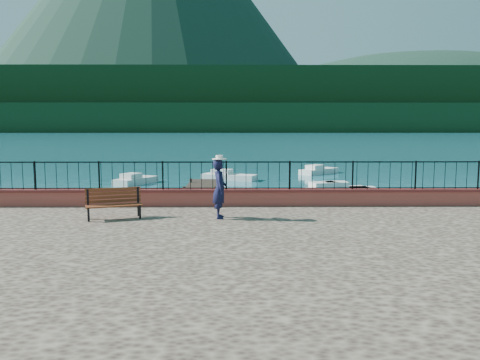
{
  "coord_description": "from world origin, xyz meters",
  "views": [
    {
      "loc": [
        -0.0,
        -12.41,
        3.96
      ],
      "look_at": [
        0.16,
        2.0,
        2.3
      ],
      "focal_mm": 35.0,
      "sensor_mm": 36.0,
      "label": 1
    }
  ],
  "objects_px": {
    "park_bench": "(114,210)",
    "person": "(220,189)",
    "boat_0": "(140,205)",
    "boat_2": "(334,188)",
    "boat_3": "(136,178)",
    "boat_1": "(345,188)",
    "boat_5": "(319,169)",
    "boat_4": "(229,175)"
  },
  "relations": [
    {
      "from": "boat_2",
      "to": "boat_4",
      "type": "relative_size",
      "value": 1.06
    },
    {
      "from": "boat_1",
      "to": "boat_5",
      "type": "xyz_separation_m",
      "value": [
        0.65,
        12.09,
        0.0
      ]
    },
    {
      "from": "boat_2",
      "to": "boat_3",
      "type": "relative_size",
      "value": 1.25
    },
    {
      "from": "park_bench",
      "to": "boat_5",
      "type": "xyz_separation_m",
      "value": [
        10.69,
        25.07,
        -1.08
      ]
    },
    {
      "from": "park_bench",
      "to": "boat_0",
      "type": "xyz_separation_m",
      "value": [
        -0.69,
        7.22,
        -1.08
      ]
    },
    {
      "from": "park_bench",
      "to": "person",
      "type": "relative_size",
      "value": 0.96
    },
    {
      "from": "park_bench",
      "to": "person",
      "type": "height_order",
      "value": "person"
    },
    {
      "from": "boat_2",
      "to": "boat_5",
      "type": "height_order",
      "value": "same"
    },
    {
      "from": "boat_4",
      "to": "boat_5",
      "type": "bearing_deg",
      "value": 53.8
    },
    {
      "from": "person",
      "to": "boat_1",
      "type": "relative_size",
      "value": 0.48
    },
    {
      "from": "boat_0",
      "to": "boat_3",
      "type": "xyz_separation_m",
      "value": [
        -2.52,
        11.07,
        0.0
      ]
    },
    {
      "from": "boat_1",
      "to": "boat_4",
      "type": "xyz_separation_m",
      "value": [
        -6.83,
        7.63,
        0.0
      ]
    },
    {
      "from": "boat_3",
      "to": "boat_5",
      "type": "bearing_deg",
      "value": -37.43
    },
    {
      "from": "boat_3",
      "to": "boat_4",
      "type": "xyz_separation_m",
      "value": [
        6.42,
        2.31,
        0.0
      ]
    },
    {
      "from": "person",
      "to": "boat_4",
      "type": "bearing_deg",
      "value": -4.22
    },
    {
      "from": "park_bench",
      "to": "boat_3",
      "type": "bearing_deg",
      "value": 81.81
    },
    {
      "from": "person",
      "to": "boat_5",
      "type": "distance_m",
      "value": 26.16
    },
    {
      "from": "park_bench",
      "to": "boat_1",
      "type": "bearing_deg",
      "value": 34.12
    },
    {
      "from": "boat_4",
      "to": "boat_1",
      "type": "bearing_deg",
      "value": -25.2
    },
    {
      "from": "boat_1",
      "to": "boat_3",
      "type": "bearing_deg",
      "value": 155.82
    },
    {
      "from": "boat_2",
      "to": "boat_5",
      "type": "distance_m",
      "value": 12.27
    },
    {
      "from": "boat_2",
      "to": "boat_3",
      "type": "xyz_separation_m",
      "value": [
        -12.57,
        5.42,
        0.0
      ]
    },
    {
      "from": "person",
      "to": "boat_0",
      "type": "height_order",
      "value": "person"
    },
    {
      "from": "boat_1",
      "to": "boat_2",
      "type": "distance_m",
      "value": 0.69
    },
    {
      "from": "boat_1",
      "to": "boat_3",
      "type": "relative_size",
      "value": 1.07
    },
    {
      "from": "person",
      "to": "boat_3",
      "type": "relative_size",
      "value": 0.52
    },
    {
      "from": "boat_2",
      "to": "boat_3",
      "type": "height_order",
      "value": "same"
    },
    {
      "from": "boat_0",
      "to": "boat_5",
      "type": "bearing_deg",
      "value": 23.09
    },
    {
      "from": "person",
      "to": "boat_3",
      "type": "distance_m",
      "value": 19.38
    },
    {
      "from": "boat_5",
      "to": "boat_3",
      "type": "bearing_deg",
      "value": 161.53
    },
    {
      "from": "boat_3",
      "to": "park_bench",
      "type": "bearing_deg",
      "value": -143.47
    },
    {
      "from": "boat_1",
      "to": "boat_3",
      "type": "distance_m",
      "value": 14.28
    },
    {
      "from": "boat_2",
      "to": "person",
      "type": "bearing_deg",
      "value": -132.23
    },
    {
      "from": "park_bench",
      "to": "boat_3",
      "type": "xyz_separation_m",
      "value": [
        -3.21,
        18.29,
        -1.08
      ]
    },
    {
      "from": "person",
      "to": "boat_1",
      "type": "bearing_deg",
      "value": -32.13
    },
    {
      "from": "person",
      "to": "boat_4",
      "type": "xyz_separation_m",
      "value": [
        0.04,
        20.54,
        -1.69
      ]
    },
    {
      "from": "boat_4",
      "to": "boat_2",
      "type": "bearing_deg",
      "value": -28.55
    },
    {
      "from": "person",
      "to": "boat_1",
      "type": "xyz_separation_m",
      "value": [
        6.87,
        12.91,
        -1.69
      ]
    },
    {
      "from": "boat_1",
      "to": "boat_4",
      "type": "bearing_deg",
      "value": 129.52
    },
    {
      "from": "person",
      "to": "boat_0",
      "type": "bearing_deg",
      "value": 24.25
    },
    {
      "from": "boat_1",
      "to": "boat_4",
      "type": "height_order",
      "value": "same"
    },
    {
      "from": "park_bench",
      "to": "boat_1",
      "type": "height_order",
      "value": "park_bench"
    }
  ]
}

